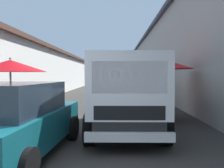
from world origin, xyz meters
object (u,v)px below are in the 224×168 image
fruit_stall_far_left (155,69)px  hatchback_car (12,120)px  fruit_stall_near_left (11,78)px  fruit_stall_mid_lane (135,74)px  fruit_stall_far_right (144,73)px  vendor_by_crates (152,90)px  plastic_stool (120,103)px  delivery_truck (126,97)px

fruit_stall_far_left → hatchback_car: 5.76m
fruit_stall_near_left → fruit_stall_mid_lane: bearing=-35.8°
fruit_stall_far_right → vendor_by_crates: bearing=178.4°
fruit_stall_mid_lane → hatchback_car: size_ratio=0.61×
fruit_stall_far_right → plastic_stool: bearing=163.9°
hatchback_car → fruit_stall_far_left: bearing=-37.3°
fruit_stall_far_right → delivery_truck: size_ratio=0.56×
fruit_stall_mid_lane → hatchback_car: 8.72m
fruit_stall_far_left → plastic_stool: fruit_stall_far_left is taller
fruit_stall_far_left → hatchback_car: (-4.50, 3.43, -1.08)m
fruit_stall_far_left → fruit_stall_near_left: bearing=113.7°
fruit_stall_far_left → hatchback_car: fruit_stall_far_left is taller
hatchback_car → vendor_by_crates: vendor_by_crates is taller
fruit_stall_far_left → fruit_stall_mid_lane: 3.67m
vendor_by_crates → plastic_stool: 1.77m
fruit_stall_far_left → fruit_stall_mid_lane: (3.64, 0.47, -0.17)m
fruit_stall_mid_lane → delivery_truck: (-6.60, 0.70, -0.61)m
fruit_stall_mid_lane → hatchback_car: bearing=160.0°
vendor_by_crates → hatchback_car: bearing=152.8°
fruit_stall_mid_lane → fruit_stall_far_right: fruit_stall_far_right is taller
fruit_stall_far_left → fruit_stall_mid_lane: fruit_stall_far_left is taller
fruit_stall_far_left → fruit_stall_near_left: fruit_stall_far_left is taller
fruit_stall_far_right → plastic_stool: (-5.83, 1.69, -1.37)m
hatchback_car → plastic_stool: hatchback_car is taller
fruit_stall_far_right → delivery_truck: fruit_stall_far_right is taller
fruit_stall_near_left → vendor_by_crates: fruit_stall_near_left is taller
fruit_stall_far_right → hatchback_car: bearing=162.7°
hatchback_car → fruit_stall_mid_lane: bearing=-20.0°
fruit_stall_far_right → fruit_stall_near_left: fruit_stall_far_right is taller
hatchback_car → plastic_stool: (6.51, -2.15, -0.41)m
fruit_stall_near_left → fruit_stall_far_left: bearing=-66.3°
fruit_stall_near_left → fruit_stall_far_right: bearing=-26.7°
delivery_truck → hatchback_car: bearing=124.3°
fruit_stall_near_left → hatchback_car: fruit_stall_near_left is taller
fruit_stall_far_left → vendor_by_crates: 2.87m
fruit_stall_mid_lane → hatchback_car: (-8.14, 2.97, -0.91)m
fruit_stall_near_left → vendor_by_crates: size_ratio=1.40×
fruit_stall_near_left → plastic_stool: fruit_stall_near_left is taller
fruit_stall_far_left → fruit_stall_near_left: (-1.98, 4.52, -0.31)m
delivery_truck → fruit_stall_far_right: bearing=-8.3°
fruit_stall_mid_lane → vendor_by_crates: 1.44m
fruit_stall_mid_lane → delivery_truck: fruit_stall_mid_lane is taller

